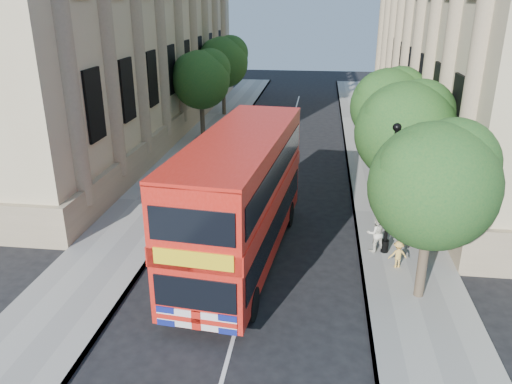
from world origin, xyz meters
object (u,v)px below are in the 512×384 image
(lamp_post, at_px, (390,195))
(double_decker_bus, at_px, (241,195))
(police_constable, at_px, (237,295))
(woman_pedestrian, at_px, (376,233))
(box_van, at_px, (231,160))

(lamp_post, height_order, double_decker_bus, lamp_post)
(police_constable, height_order, woman_pedestrian, police_constable)
(lamp_post, distance_m, woman_pedestrian, 1.66)
(lamp_post, xyz_separation_m, police_constable, (-5.03, -5.00, -1.60))
(double_decker_bus, bearing_deg, lamp_post, 16.78)
(double_decker_bus, height_order, woman_pedestrian, double_decker_bus)
(double_decker_bus, bearing_deg, police_constable, -77.65)
(police_constable, relative_size, woman_pedestrian, 1.17)
(woman_pedestrian, bearing_deg, police_constable, 29.30)
(box_van, bearing_deg, lamp_post, -40.60)
(lamp_post, relative_size, box_van, 1.06)
(lamp_post, bearing_deg, woman_pedestrian, 173.37)
(lamp_post, xyz_separation_m, double_decker_bus, (-5.50, -1.11, 0.16))
(police_constable, distance_m, woman_pedestrian, 6.86)
(lamp_post, xyz_separation_m, box_van, (-7.38, 7.28, -1.18))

